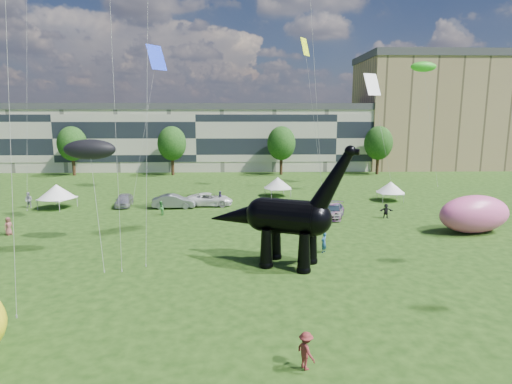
{
  "coord_description": "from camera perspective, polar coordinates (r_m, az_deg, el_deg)",
  "views": [
    {
      "loc": [
        1.02,
        -25.55,
        11.18
      ],
      "look_at": [
        2.01,
        8.0,
        5.0
      ],
      "focal_mm": 30.0,
      "sensor_mm": 36.0,
      "label": 1
    }
  ],
  "objects": [
    {
      "name": "terrace_row",
      "position": [
        88.16,
        -7.62,
        6.97
      ],
      "size": [
        78.0,
        11.0,
        12.0
      ],
      "primitive_type": "cube",
      "color": "beige",
      "rests_on": "ground"
    },
    {
      "name": "inflatable_pink",
      "position": [
        45.48,
        27.1,
        -2.63
      ],
      "size": [
        7.78,
        4.98,
        3.6
      ],
      "primitive_type": "ellipsoid",
      "rotation": [
        0.0,
        0.0,
        0.2
      ],
      "color": "#E95A9D",
      "rests_on": "ground"
    },
    {
      "name": "gazebo_far",
      "position": [
        58.02,
        17.5,
        0.6
      ],
      "size": [
        3.69,
        3.69,
        2.5
      ],
      "rotation": [
        0.0,
        0.0,
        -0.03
      ],
      "color": "white",
      "rests_on": "ground"
    },
    {
      "name": "car_silver",
      "position": [
        54.64,
        -17.19,
        -1.02
      ],
      "size": [
        2.28,
        4.68,
        1.54
      ],
      "primitive_type": "imported",
      "rotation": [
        0.0,
        0.0,
        0.1
      ],
      "color": "silver",
      "rests_on": "ground"
    },
    {
      "name": "kites",
      "position": [
        47.73,
        4.24,
        18.75
      ],
      "size": [
        67.92,
        51.73,
        29.23
      ],
      "color": "red",
      "rests_on": "ground"
    },
    {
      "name": "gazebo_left",
      "position": [
        56.07,
        -25.04,
        0.06
      ],
      "size": [
        5.23,
        5.23,
        2.91
      ],
      "rotation": [
        0.0,
        0.0,
        -0.3
      ],
      "color": "white",
      "rests_on": "ground"
    },
    {
      "name": "car_grey",
      "position": [
        52.02,
        -10.89,
        -1.23
      ],
      "size": [
        5.11,
        1.96,
        1.66
      ],
      "primitive_type": "imported",
      "rotation": [
        0.0,
        0.0,
        1.61
      ],
      "color": "slate",
      "rests_on": "ground"
    },
    {
      "name": "visitors",
      "position": [
        42.09,
        -6.86,
        -3.84
      ],
      "size": [
        42.47,
        35.97,
        1.88
      ],
      "color": "maroon",
      "rests_on": "ground"
    },
    {
      "name": "car_dark",
      "position": [
        47.34,
        10.3,
        -2.5
      ],
      "size": [
        3.48,
        5.36,
        1.45
      ],
      "primitive_type": "imported",
      "rotation": [
        0.0,
        0.0,
        -0.32
      ],
      "color": "#595960",
      "rests_on": "ground"
    },
    {
      "name": "tree_far_left",
      "position": [
        84.59,
        -23.35,
        6.27
      ],
      "size": [
        5.2,
        5.2,
        9.44
      ],
      "color": "#382314",
      "rests_on": "ground"
    },
    {
      "name": "apartment_block",
      "position": [
        98.58,
        21.92,
        9.59
      ],
      "size": [
        28.0,
        18.0,
        22.0
      ],
      "primitive_type": "cube",
      "color": "tan",
      "rests_on": "ground"
    },
    {
      "name": "tree_mid_left",
      "position": [
        79.77,
        -11.16,
        6.72
      ],
      "size": [
        5.2,
        5.2,
        9.44
      ],
      "color": "#382314",
      "rests_on": "ground"
    },
    {
      "name": "tree_mid_right",
      "position": [
        79.01,
        3.41,
        6.87
      ],
      "size": [
        5.2,
        5.2,
        9.44
      ],
      "color": "#382314",
      "rests_on": "ground"
    },
    {
      "name": "car_white",
      "position": [
        52.77,
        -6.21,
        -0.99
      ],
      "size": [
        5.66,
        2.63,
        1.57
      ],
      "primitive_type": "imported",
      "rotation": [
        0.0,
        0.0,
        1.57
      ],
      "color": "white",
      "rests_on": "ground"
    },
    {
      "name": "dinosaur_sculpture",
      "position": [
        31.72,
        3.6,
        -3.5
      ],
      "size": [
        11.2,
        6.05,
        9.41
      ],
      "rotation": [
        0.0,
        0.0,
        -0.4
      ],
      "color": "black",
      "rests_on": "ground"
    },
    {
      "name": "tree_far_right",
      "position": [
        82.57,
        16.03,
        6.64
      ],
      "size": [
        5.2,
        5.2,
        9.44
      ],
      "color": "#382314",
      "rests_on": "ground"
    },
    {
      "name": "ground",
      "position": [
        27.91,
        -3.75,
        -13.21
      ],
      "size": [
        220.0,
        220.0,
        0.0
      ],
      "primitive_type": "plane",
      "color": "#16330C",
      "rests_on": "ground"
    },
    {
      "name": "gazebo_near",
      "position": [
        58.49,
        2.92,
        1.23
      ],
      "size": [
        4.58,
        4.58,
        2.62
      ],
      "rotation": [
        0.0,
        0.0,
        0.26
      ],
      "color": "silver",
      "rests_on": "ground"
    }
  ]
}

